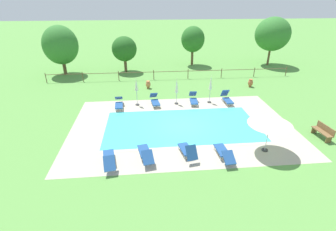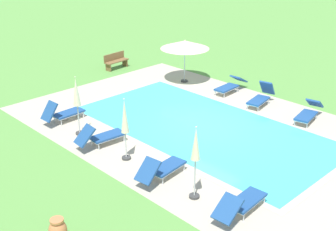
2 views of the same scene
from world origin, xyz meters
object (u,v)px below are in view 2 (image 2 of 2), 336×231
object	(u,v)px
sun_lounger_north_far	(101,136)
sun_lounger_north_end	(309,112)
patio_umbrella_open_foreground	(185,45)
terracotta_urn_by_tree	(58,230)
sun_lounger_north_mid	(261,97)
patio_umbrella_closed_row_mid_west	(125,120)
wooden_bench_lawn_side	(116,60)
sun_lounger_north_near_steps	(63,113)
sun_lounger_south_near_corner	(162,168)
sun_lounger_south_mid	(230,85)
patio_umbrella_closed_row_centre	(77,96)
sun_lounger_south_far	(242,203)
patio_umbrella_closed_row_west	(196,150)

from	to	relation	value
sun_lounger_north_far	sun_lounger_north_end	world-z (taller)	sun_lounger_north_far
patio_umbrella_open_foreground	terracotta_urn_by_tree	world-z (taller)	patio_umbrella_open_foreground
sun_lounger_north_far	terracotta_urn_by_tree	bearing A→B (deg)	132.20
sun_lounger_north_mid	patio_umbrella_closed_row_mid_west	world-z (taller)	patio_umbrella_closed_row_mid_west
wooden_bench_lawn_side	terracotta_urn_by_tree	world-z (taller)	wooden_bench_lawn_side
sun_lounger_north_near_steps	sun_lounger_north_end	bearing A→B (deg)	-133.55
sun_lounger_north_far	sun_lounger_south_near_corner	bearing A→B (deg)	179.88
sun_lounger_north_near_steps	sun_lounger_south_mid	distance (m)	8.16
sun_lounger_north_end	patio_umbrella_closed_row_mid_west	xyz separation A→B (m)	(2.72, 7.56, 1.11)
sun_lounger_north_far	sun_lounger_south_mid	bearing A→B (deg)	-88.24
wooden_bench_lawn_side	patio_umbrella_closed_row_centre	bearing A→B (deg)	132.43
sun_lounger_north_near_steps	patio_umbrella_closed_row_mid_west	distance (m)	4.44
sun_lounger_south_near_corner	patio_umbrella_closed_row_mid_west	xyz separation A→B (m)	(1.82, -0.00, 1.10)
patio_umbrella_open_foreground	terracotta_urn_by_tree	size ratio (longest dim) A/B	3.33
sun_lounger_north_near_steps	terracotta_urn_by_tree	xyz separation A→B (m)	(-6.58, 4.28, 0.00)
sun_lounger_north_near_steps	sun_lounger_south_far	world-z (taller)	sun_lounger_north_near_steps
sun_lounger_south_mid	patio_umbrella_closed_row_west	world-z (taller)	patio_umbrella_closed_row_west
sun_lounger_north_mid	patio_umbrella_closed_row_centre	bearing A→B (deg)	67.37
patio_umbrella_closed_row_mid_west	terracotta_urn_by_tree	bearing A→B (deg)	119.04
terracotta_urn_by_tree	sun_lounger_north_end	bearing A→B (deg)	-92.15
patio_umbrella_open_foreground	sun_lounger_south_far	bearing A→B (deg)	141.78
sun_lounger_north_far	sun_lounger_south_mid	xyz separation A→B (m)	(0.24, -7.90, -0.03)
sun_lounger_south_mid	patio_umbrella_open_foreground	size ratio (longest dim) A/B	0.84
sun_lounger_north_far	patio_umbrella_closed_row_centre	xyz separation A→B (m)	(1.39, 0.03, 1.21)
sun_lounger_north_near_steps	sun_lounger_south_mid	xyz separation A→B (m)	(-2.61, -7.73, -0.04)
sun_lounger_north_mid	sun_lounger_south_far	bearing A→B (deg)	121.31
sun_lounger_north_end	sun_lounger_north_mid	bearing A→B (deg)	-0.28
sun_lounger_south_mid	patio_umbrella_closed_row_mid_west	bearing A→B (deg)	102.06
patio_umbrella_closed_row_mid_west	patio_umbrella_open_foreground	bearing A→B (deg)	-59.77
sun_lounger_north_mid	sun_lounger_south_far	distance (m)	8.53
sun_lounger_north_mid	sun_lounger_south_mid	distance (m)	2.05
sun_lounger_south_far	patio_umbrella_closed_row_mid_west	distance (m)	4.90
patio_umbrella_closed_row_mid_west	wooden_bench_lawn_side	xyz separation A→B (m)	(8.67, -6.36, -1.02)
patio_umbrella_closed_row_centre	wooden_bench_lawn_side	world-z (taller)	patio_umbrella_closed_row_centre
wooden_bench_lawn_side	sun_lounger_north_near_steps	bearing A→B (deg)	125.26
sun_lounger_north_end	sun_lounger_south_near_corner	xyz separation A→B (m)	(0.90, 7.56, 0.01)
sun_lounger_north_far	patio_umbrella_closed_row_west	xyz separation A→B (m)	(-4.73, 0.06, 1.22)
wooden_bench_lawn_side	patio_umbrella_closed_row_mid_west	bearing A→B (deg)	143.75
sun_lounger_north_far	wooden_bench_lawn_side	size ratio (longest dim) A/B	1.29
sun_lounger_north_end	patio_umbrella_open_foreground	size ratio (longest dim) A/B	0.84
patio_umbrella_open_foreground	patio_umbrella_closed_row_west	world-z (taller)	patio_umbrella_closed_row_west
sun_lounger_north_mid	wooden_bench_lawn_side	distance (m)	9.08
sun_lounger_north_near_steps	wooden_bench_lawn_side	size ratio (longest dim) A/B	1.20
sun_lounger_north_mid	sun_lounger_north_far	bearing A→B (deg)	76.79
sun_lounger_south_near_corner	wooden_bench_lawn_side	bearing A→B (deg)	-31.23
sun_lounger_south_near_corner	sun_lounger_north_near_steps	bearing A→B (deg)	-1.70
sun_lounger_south_near_corner	patio_umbrella_closed_row_west	size ratio (longest dim) A/B	0.85
sun_lounger_south_mid	sun_lounger_south_far	bearing A→B (deg)	130.25
sun_lounger_south_mid	patio_umbrella_closed_row_centre	distance (m)	8.11
patio_umbrella_closed_row_mid_west	wooden_bench_lawn_side	bearing A→B (deg)	-36.25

